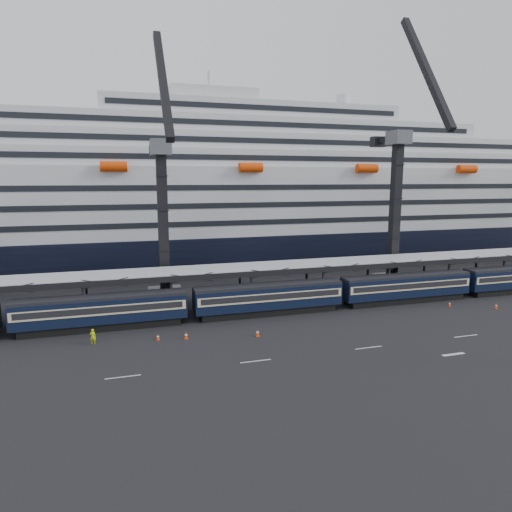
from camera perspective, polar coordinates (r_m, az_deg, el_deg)
name	(u,v)px	position (r m, az deg, el deg)	size (l,w,h in m)	color
ground	(366,333)	(52.76, 13.55, -9.36)	(260.00, 260.00, 0.00)	black
lane_markings	(460,341)	(53.37, 24.14, -9.72)	(111.00, 4.27, 0.02)	beige
train	(294,295)	(58.77, 4.75, -4.92)	(133.05, 3.00, 4.05)	black
canopy	(315,264)	(63.48, 7.37, -1.05)	(130.00, 6.25, 5.53)	#999CA1
cruise_ship	(245,202)	(92.31, -1.35, 6.77)	(214.09, 28.84, 34.00)	black
crane_dark_near	(163,217)	(61.91, -11.53, 4.80)	(4.50, 17.75, 35.08)	#53555B
crane_dark_mid	(397,203)	(72.96, 17.21, 6.39)	(4.50, 18.24, 39.64)	#53555B
worker	(93,336)	(50.79, -19.73, -9.45)	(0.60, 0.39, 1.64)	#C6E90C
traffic_cone_b	(158,337)	(50.30, -12.17, -9.84)	(0.35, 0.35, 0.71)	#E43D07
traffic_cone_c	(186,335)	(50.05, -8.74, -9.76)	(0.41, 0.41, 0.82)	#E43D07
traffic_cone_d	(258,333)	(50.26, 0.20, -9.55)	(0.42, 0.42, 0.84)	#E43D07
traffic_cone_e	(450,304)	(66.78, 23.04, -5.54)	(0.35, 0.35, 0.70)	#E43D07
traffic_cone_f	(496,306)	(68.37, 27.82, -5.54)	(0.36, 0.36, 0.73)	#E43D07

